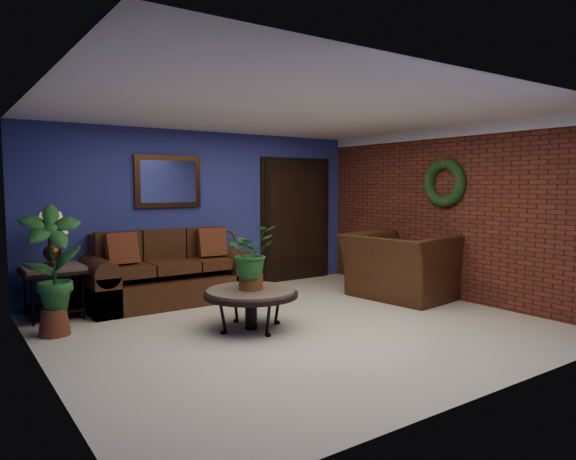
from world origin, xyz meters
TOP-DOWN VIEW (x-y plane):
  - floor at (0.00, 0.00)m, footprint 5.50×5.50m
  - wall_back at (0.00, 2.50)m, footprint 5.50×0.04m
  - wall_left at (-2.75, 0.00)m, footprint 0.04×5.00m
  - wall_right_brick at (2.75, 0.00)m, footprint 0.04×5.00m
  - ceiling at (0.00, 0.00)m, footprint 5.50×5.00m
  - crown_molding at (2.72, 0.00)m, footprint 0.03×5.00m
  - wall_mirror at (-0.60, 2.46)m, footprint 1.02×0.06m
  - closet_door at (1.75, 2.47)m, footprint 1.44×0.06m
  - wreath at (2.69, 0.05)m, footprint 0.16×0.72m
  - sofa at (-0.79, 2.09)m, footprint 2.28×0.98m
  - coffee_table at (-0.52, 0.19)m, footprint 1.09×1.09m
  - end_table at (-2.30, 2.05)m, footprint 0.72×0.72m
  - table_lamp at (-2.30, 2.05)m, footprint 0.39×0.39m
  - side_chair at (0.27, 2.12)m, footprint 0.50×0.50m
  - armchair at (2.15, 0.37)m, footprint 1.46×1.62m
  - coffee_plant at (-0.52, 0.19)m, footprint 0.63×0.57m
  - floor_plant at (2.35, 0.83)m, footprint 0.41×0.34m
  - tall_plant at (-2.45, 1.23)m, footprint 0.69×0.51m

SIDE VIEW (x-z plane):
  - floor at x=0.00m, z-range 0.00..0.00m
  - sofa at x=-0.79m, z-range -0.18..0.85m
  - coffee_table at x=-0.52m, z-range 0.18..0.64m
  - floor_plant at x=2.35m, z-range 0.02..0.87m
  - armchair at x=2.15m, z-range 0.00..0.95m
  - end_table at x=-2.30m, z-range 0.18..0.84m
  - side_chair at x=0.27m, z-range 0.06..1.04m
  - tall_plant at x=-2.45m, z-range 0.06..1.53m
  - coffee_plant at x=-0.52m, z-range 0.50..1.25m
  - closet_door at x=1.75m, z-range -0.04..2.14m
  - table_lamp at x=-2.30m, z-range 0.76..1.41m
  - wall_back at x=0.00m, z-range 0.00..2.50m
  - wall_left at x=-2.75m, z-range 0.00..2.50m
  - wall_right_brick at x=2.75m, z-range 0.00..2.50m
  - wreath at x=2.69m, z-range 1.34..2.06m
  - wall_mirror at x=-0.60m, z-range 1.33..2.10m
  - crown_molding at x=2.72m, z-range 2.36..2.50m
  - ceiling at x=0.00m, z-range 2.49..2.51m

